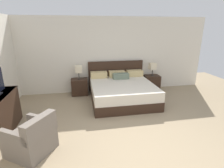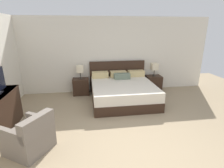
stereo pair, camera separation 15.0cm
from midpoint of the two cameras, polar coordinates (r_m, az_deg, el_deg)
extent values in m
plane|color=#998466|center=(3.37, 9.20, -22.70)|extent=(10.67, 10.67, 0.00)
cube|color=silver|center=(6.14, -0.27, 9.37)|extent=(7.12, 0.06, 2.55)
cube|color=#332116|center=(5.45, 4.33, -4.20)|extent=(1.87, 1.94, 0.28)
cube|color=beige|center=(5.35, 4.40, -1.38)|extent=(1.85, 1.92, 0.29)
cube|color=#332116|center=(6.24, 2.43, 2.61)|extent=(1.94, 0.05, 1.08)
cube|color=#D6BC7F|center=(5.94, -3.20, 3.06)|extent=(0.55, 0.28, 0.20)
cube|color=#D6BC7F|center=(6.03, 2.79, 3.29)|extent=(0.55, 0.28, 0.20)
cube|color=#D6BC7F|center=(6.18, 8.55, 3.47)|extent=(0.55, 0.28, 0.20)
cube|color=slate|center=(5.79, 4.01, 2.55)|extent=(0.52, 0.22, 0.18)
cube|color=#332116|center=(6.03, -9.40, -0.82)|extent=(0.54, 0.40, 0.55)
cube|color=black|center=(5.82, -9.44, -0.93)|extent=(0.46, 0.01, 0.24)
cube|color=#332116|center=(6.50, 13.98, 0.26)|extent=(0.54, 0.40, 0.55)
cube|color=black|center=(6.31, 14.68, 0.20)|extent=(0.46, 0.01, 0.24)
cylinder|color=#332D28|center=(5.95, -9.53, 1.76)|extent=(0.11, 0.11, 0.02)
cylinder|color=#332D28|center=(5.91, -9.59, 2.82)|extent=(0.02, 0.02, 0.21)
cube|color=beige|center=(5.86, -9.70, 4.88)|extent=(0.22, 0.22, 0.22)
cylinder|color=#332D28|center=(6.42, 14.17, 2.67)|extent=(0.11, 0.11, 0.02)
cylinder|color=#332D28|center=(6.39, 14.24, 3.65)|extent=(0.02, 0.02, 0.21)
cube|color=beige|center=(6.35, 14.39, 5.56)|extent=(0.22, 0.22, 0.22)
cube|color=#332116|center=(4.55, -31.71, -7.70)|extent=(0.46, 1.16, 0.85)
cube|color=#70665B|center=(3.68, -24.40, -16.49)|extent=(0.94, 0.94, 0.40)
cube|color=#70665B|center=(3.31, -22.02, -12.51)|extent=(0.50, 0.66, 0.36)
cube|color=#70665B|center=(3.38, -28.80, -14.58)|extent=(0.58, 0.41, 0.18)
cube|color=#70665B|center=(3.70, -21.60, -10.68)|extent=(0.58, 0.41, 0.18)
camera|label=1|loc=(0.07, -89.08, 0.30)|focal=28.00mm
camera|label=2|loc=(0.07, 90.92, -0.30)|focal=28.00mm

